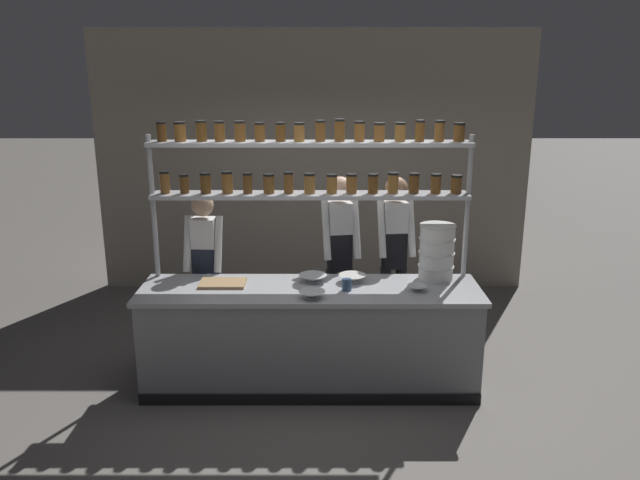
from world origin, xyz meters
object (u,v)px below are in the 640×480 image
Objects in this scene: spice_shelf_unit at (308,172)px; container_stack at (434,252)px; prep_bowl_center_front at (414,288)px; serving_cup_front at (344,285)px; chef_left at (203,266)px; chef_center at (337,252)px; chef_right at (392,250)px; cutting_board at (220,283)px; prep_bowl_near_left at (310,278)px; prep_bowl_center_back at (350,278)px; prep_bowl_near_right at (309,295)px.

spice_shelf_unit reaches higher than container_stack.
prep_bowl_center_front is 0.60m from serving_cup_front.
chef_center is at bearing 9.61° from chef_left.
serving_cup_front is at bearing -126.33° from chef_right.
cutting_board is 3.97× the size of serving_cup_front.
prep_bowl_near_left is at bearing -83.18° from spice_shelf_unit.
chef_left is at bearing 164.18° from prep_bowl_center_back.
chef_right is 7.22× the size of prep_bowl_center_back.
prep_bowl_center_back is at bearing 3.48° from cutting_board.
serving_cup_front is (0.31, -0.39, -0.91)m from spice_shelf_unit.
chef_left is at bearing 167.71° from spice_shelf_unit.
chef_center is at bearing 92.69° from serving_cup_front.
chef_center is 0.62m from prep_bowl_near_left.
prep_bowl_center_back is (-0.54, 0.23, 0.01)m from prep_bowl_center_front.
chef_right reaches higher than container_stack.
chef_left is 1.43m from prep_bowl_center_back.
prep_bowl_near_right is at bearing -35.44° from chef_left.
prep_bowl_center_back is (0.37, -0.17, -0.93)m from spice_shelf_unit.
chef_right is (0.54, 0.10, -0.01)m from chef_center.
prep_bowl_center_back is at bearing 48.91° from prep_bowl_near_right.
prep_bowl_center_back is at bearing -173.54° from container_stack.
cutting_board is (-0.77, -0.24, -0.95)m from spice_shelf_unit.
prep_bowl_near_right is at bearing -114.30° from chef_center.
spice_shelf_unit is at bearing 17.30° from cutting_board.
prep_bowl_center_back is (-0.45, -0.65, -0.07)m from chef_right.
prep_bowl_center_back is at bearing -89.47° from chef_center.
chef_left reaches higher than prep_bowl_near_left.
chef_right is (0.82, 0.48, -0.86)m from spice_shelf_unit.
prep_bowl_near_right is (1.02, -0.80, 0.01)m from chef_left.
chef_center is at bearing -175.90° from chef_right.
chef_center is at bearing 129.32° from prep_bowl_center_front.
prep_bowl_near_right is (0.79, -0.34, 0.02)m from cutting_board.
cutting_board is at bearing -175.29° from prep_bowl_near_left.
prep_bowl_center_back reaches higher than prep_bowl_near_right.
prep_bowl_near_right is at bearing -156.13° from container_stack.
prep_bowl_near_right reaches higher than prep_bowl_center_front.
container_stack is 0.79m from prep_bowl_center_back.
prep_bowl_center_front is (-0.21, -0.31, -0.23)m from container_stack.
container_stack is at bearing -5.72° from chef_left.
serving_cup_front reaches higher than prep_bowl_center_front.
chef_center is at bearing 65.31° from prep_bowl_near_left.
chef_center is 1.00m from prep_bowl_near_right.
prep_bowl_center_back is at bearing -130.58° from chef_right.
chef_center is at bearing 54.04° from spice_shelf_unit.
serving_cup_front is (-0.60, 0.01, 0.03)m from prep_bowl_center_front.
cutting_board is 1.10m from serving_cup_front.
chef_center reaches higher than serving_cup_front.
chef_right reaches higher than prep_bowl_center_front.
prep_bowl_near_left is 0.36m from serving_cup_front.
chef_center is 7.06× the size of prep_bowl_near_left.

